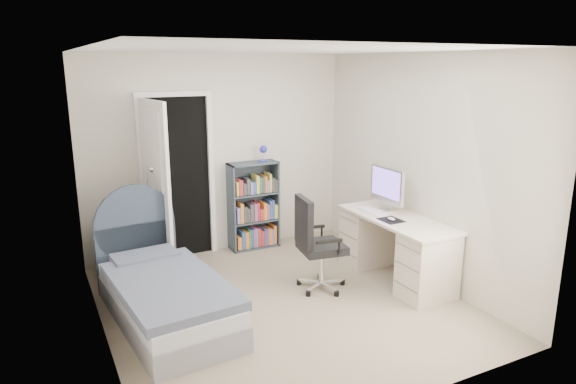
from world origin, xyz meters
name	(u,v)px	position (x,y,z in m)	size (l,w,h in m)	color
room_shell	(282,184)	(0.00, 0.00, 1.25)	(3.50, 3.70, 2.60)	gray
door	(164,183)	(-0.78, 1.51, 1.03)	(0.92, 0.83, 2.06)	black
bed	(164,293)	(-1.14, 0.24, 0.26)	(1.03, 1.94, 1.15)	gray
nightstand	(121,241)	(-1.30, 1.61, 0.38)	(0.39, 0.39, 0.58)	tan
floor_lamp	(153,231)	(-0.97, 1.38, 0.52)	(0.18, 0.18, 1.27)	silver
bookcase	(254,209)	(0.41, 1.66, 0.52)	(0.64, 0.28, 1.36)	#3C4852
desk	(395,245)	(1.40, -0.02, 0.40)	(0.60, 1.50, 1.23)	beige
office_chair	(315,239)	(0.46, 0.16, 0.57)	(0.55, 0.57, 1.03)	silver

